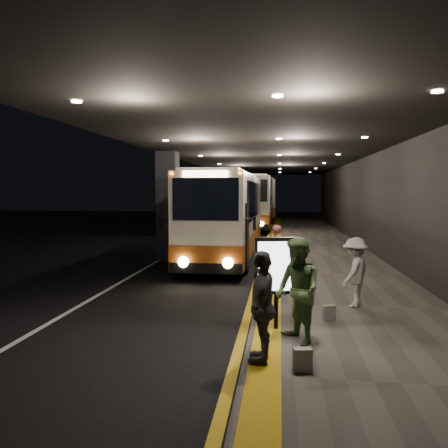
# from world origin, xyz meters

# --- Properties ---
(ground) EXTENTS (90.00, 90.00, 0.00)m
(ground) POSITION_xyz_m (0.00, 0.00, 0.00)
(ground) COLOR black
(lane_line_white) EXTENTS (0.12, 50.00, 0.01)m
(lane_line_white) POSITION_xyz_m (-1.80, 5.00, 0.01)
(lane_line_white) COLOR silver
(lane_line_white) RESTS_ON ground
(kerb_stripe_yellow) EXTENTS (0.18, 50.00, 0.01)m
(kerb_stripe_yellow) POSITION_xyz_m (2.35, 5.00, 0.01)
(kerb_stripe_yellow) COLOR gold
(kerb_stripe_yellow) RESTS_ON ground
(sidewalk) EXTENTS (4.50, 50.00, 0.15)m
(sidewalk) POSITION_xyz_m (4.75, 5.00, 0.07)
(sidewalk) COLOR #514C44
(sidewalk) RESTS_ON ground
(tactile_strip) EXTENTS (0.50, 50.00, 0.01)m
(tactile_strip) POSITION_xyz_m (2.85, 5.00, 0.16)
(tactile_strip) COLOR gold
(tactile_strip) RESTS_ON sidewalk
(terminal_wall) EXTENTS (0.10, 50.00, 6.00)m
(terminal_wall) POSITION_xyz_m (7.00, 5.00, 3.00)
(terminal_wall) COLOR black
(terminal_wall) RESTS_ON ground
(support_columns) EXTENTS (0.80, 24.80, 4.40)m
(support_columns) POSITION_xyz_m (-1.50, 4.00, 2.20)
(support_columns) COLOR black
(support_columns) RESTS_ON ground
(canopy) EXTENTS (9.00, 50.00, 0.40)m
(canopy) POSITION_xyz_m (2.50, 5.00, 4.60)
(canopy) COLOR black
(canopy) RESTS_ON support_columns
(coach_main) EXTENTS (2.29, 11.03, 3.43)m
(coach_main) POSITION_xyz_m (0.86, 4.77, 1.64)
(coach_main) COLOR beige
(coach_main) RESTS_ON ground
(coach_second) EXTENTS (2.52, 12.01, 3.77)m
(coach_second) POSITION_xyz_m (1.15, 19.85, 1.81)
(coach_second) COLOR beige
(coach_second) RESTS_ON ground
(coach_third) EXTENTS (3.04, 12.37, 3.86)m
(coach_third) POSITION_xyz_m (1.08, 31.47, 1.85)
(coach_third) COLOR beige
(coach_third) RESTS_ON ground
(passenger_boarding) EXTENTS (0.51, 0.66, 1.58)m
(passenger_boarding) POSITION_xyz_m (2.98, 0.56, 0.94)
(passenger_boarding) COLOR #A4504C
(passenger_boarding) RESTS_ON sidewalk
(passenger_waiting_green) EXTENTS (0.92, 1.06, 1.85)m
(passenger_waiting_green) POSITION_xyz_m (3.38, -5.79, 1.08)
(passenger_waiting_green) COLOR #4F723F
(passenger_waiting_green) RESTS_ON sidewalk
(passenger_waiting_white) EXTENTS (0.95, 1.13, 1.60)m
(passenger_waiting_white) POSITION_xyz_m (4.78, -3.18, 0.95)
(passenger_waiting_white) COLOR #B8B6B2
(passenger_waiting_white) RESTS_ON sidewalk
(passenger_waiting_grey) EXTENTS (0.56, 1.04, 1.75)m
(passenger_waiting_grey) POSITION_xyz_m (2.80, -6.72, 1.03)
(passenger_waiting_grey) COLOR #4C4B51
(passenger_waiting_grey) RESTS_ON sidewalk
(bag_polka) EXTENTS (0.28, 0.20, 0.31)m
(bag_polka) POSITION_xyz_m (4.08, -4.36, 0.31)
(bag_polka) COLOR black
(bag_polka) RESTS_ON sidewalk
(bag_plain) EXTENTS (0.29, 0.20, 0.34)m
(bag_plain) POSITION_xyz_m (3.41, -7.00, 0.32)
(bag_plain) COLOR #AEA8A3
(bag_plain) RESTS_ON sidewalk
(info_sign) EXTENTS (0.84, 0.26, 1.78)m
(info_sign) POSITION_xyz_m (3.00, -5.08, 1.35)
(info_sign) COLOR black
(info_sign) RESTS_ON sidewalk
(stanchion_post) EXTENTS (0.05, 0.05, 1.19)m
(stanchion_post) POSITION_xyz_m (2.75, -0.81, 0.74)
(stanchion_post) COLOR black
(stanchion_post) RESTS_ON sidewalk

